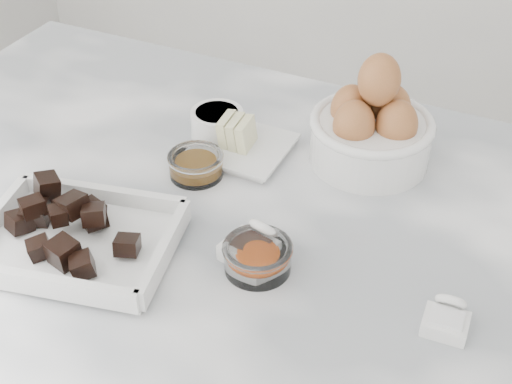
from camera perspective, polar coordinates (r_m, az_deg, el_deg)
marble_slab at (r=0.92m, az=-1.93°, el=-3.66°), size 1.20×0.80×0.04m
chocolate_dish at (r=0.88m, az=-14.16°, el=-3.31°), size 0.27×0.22×0.06m
butter_plate at (r=1.03m, az=-1.05°, el=3.95°), size 0.13×0.13×0.05m
sugar_ramekin at (r=1.06m, az=-3.12°, el=5.47°), size 0.08×0.08×0.05m
egg_bowl at (r=1.00m, az=9.24°, el=5.06°), size 0.17×0.17×0.17m
honey_bowl at (r=0.99m, az=-4.82°, el=2.21°), size 0.08×0.08×0.03m
zest_bowl at (r=0.84m, az=0.13°, el=-5.13°), size 0.08×0.08×0.04m
vanilla_spoon at (r=0.86m, az=-0.25°, el=-4.35°), size 0.07×0.08×0.05m
salt_spoon at (r=0.81m, az=15.02°, el=-9.71°), size 0.05×0.06×0.04m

